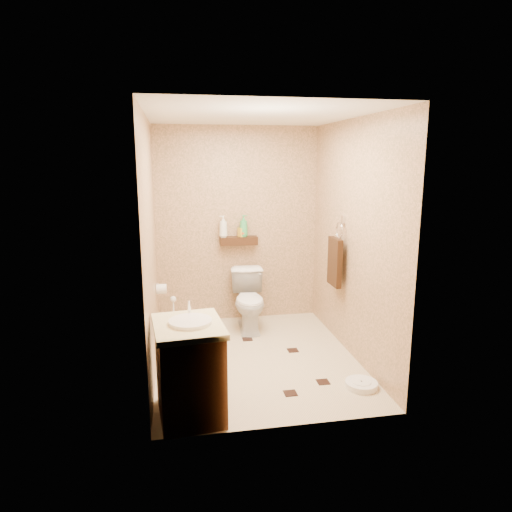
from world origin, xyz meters
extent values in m
plane|color=beige|center=(0.00, 0.00, 0.00)|extent=(2.50, 2.50, 0.00)
cube|color=tan|center=(0.00, 1.25, 1.20)|extent=(2.00, 0.04, 2.40)
cube|color=tan|center=(0.00, -1.25, 1.20)|extent=(2.00, 0.04, 2.40)
cube|color=tan|center=(-1.00, 0.00, 1.20)|extent=(0.04, 2.50, 2.40)
cube|color=tan|center=(1.00, 0.00, 1.20)|extent=(0.04, 2.50, 2.40)
cube|color=silver|center=(0.00, 0.00, 2.40)|extent=(2.00, 2.50, 0.02)
cube|color=#3A1F10|center=(0.00, 1.17, 1.02)|extent=(0.46, 0.14, 0.10)
cube|color=black|center=(-0.41, -0.22, 0.00)|extent=(0.11, 0.11, 0.01)
cube|color=black|center=(0.42, 0.11, 0.00)|extent=(0.11, 0.11, 0.01)
cube|color=black|center=(0.17, -0.77, 0.00)|extent=(0.11, 0.11, 0.01)
cube|color=black|center=(-0.47, 0.50, 0.00)|extent=(0.11, 0.11, 0.01)
cube|color=black|center=(0.51, -0.63, 0.00)|extent=(0.11, 0.11, 0.01)
cube|color=black|center=(-0.01, 0.50, 0.00)|extent=(0.11, 0.11, 0.01)
imported|color=white|center=(0.07, 0.83, 0.35)|extent=(0.43, 0.71, 0.70)
cube|color=brown|center=(-0.70, -0.95, 0.36)|extent=(0.54, 0.64, 0.72)
cube|color=beige|center=(-0.70, -0.95, 0.75)|extent=(0.58, 0.68, 0.05)
cylinder|color=white|center=(-0.68, -0.95, 0.77)|extent=(0.33, 0.33, 0.05)
cylinder|color=silver|center=(-0.68, -0.75, 0.83)|extent=(0.03, 0.03, 0.11)
cylinder|color=white|center=(0.82, -0.78, 0.03)|extent=(0.38, 0.38, 0.05)
cylinder|color=white|center=(0.82, -0.78, 0.06)|extent=(0.17, 0.17, 0.01)
cylinder|color=#175E5F|center=(-0.82, 0.90, 0.05)|extent=(0.10, 0.10, 0.11)
cylinder|color=white|center=(-0.82, 0.90, 0.25)|extent=(0.02, 0.02, 0.31)
sphere|color=white|center=(-0.82, 0.90, 0.40)|extent=(0.07, 0.07, 0.07)
cube|color=silver|center=(0.98, 0.25, 1.38)|extent=(0.03, 0.06, 0.08)
torus|color=silver|center=(0.95, 0.25, 1.26)|extent=(0.02, 0.19, 0.19)
cube|color=#341E0F|center=(0.91, 0.25, 0.92)|extent=(0.06, 0.30, 0.52)
cylinder|color=white|center=(-0.94, 0.65, 0.60)|extent=(0.11, 0.11, 0.11)
cylinder|color=silver|center=(-0.98, 0.65, 0.66)|extent=(0.04, 0.02, 0.02)
imported|color=silver|center=(-0.19, 1.17, 1.20)|extent=(0.13, 0.13, 0.27)
imported|color=gold|center=(0.04, 1.17, 1.15)|extent=(0.10, 0.10, 0.16)
imported|color=#C74317|center=(0.06, 1.17, 1.14)|extent=(0.14, 0.14, 0.13)
imported|color=green|center=(0.06, 1.17, 1.20)|extent=(0.14, 0.14, 0.27)
camera|label=1|loc=(-0.78, -4.30, 2.00)|focal=32.00mm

